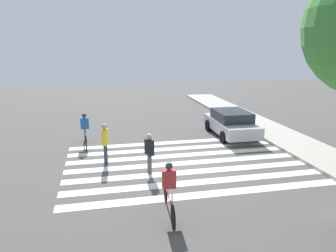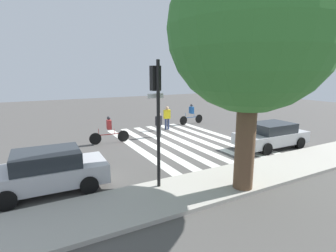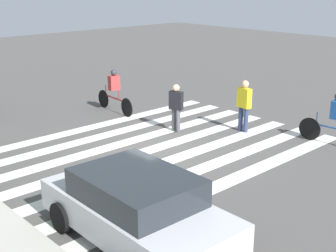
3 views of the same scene
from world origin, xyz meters
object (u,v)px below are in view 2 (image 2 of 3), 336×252
(street_tree, at_px, (252,29))
(car_parked_dark_suv, at_px, (48,171))
(car_parked_silver_sedan, at_px, (271,135))
(pedestrian_child_with_backpack, at_px, (167,116))
(cyclist_near_curb, at_px, (109,129))
(cyclist_mid_street, at_px, (191,114))
(pedestrian_adult_blue_shirt, at_px, (159,123))
(traffic_light, at_px, (157,101))

(street_tree, height_order, car_parked_dark_suv, street_tree)
(car_parked_silver_sedan, relative_size, car_parked_dark_suv, 1.03)
(pedestrian_child_with_backpack, bearing_deg, cyclist_near_curb, 27.60)
(car_parked_dark_suv, bearing_deg, street_tree, 153.04)
(cyclist_mid_street, bearing_deg, car_parked_silver_sedan, 87.24)
(cyclist_near_curb, bearing_deg, car_parked_dark_suv, 59.04)
(car_parked_silver_sedan, distance_m, car_parked_dark_suv, 11.54)
(street_tree, distance_m, car_parked_dark_suv, 8.47)
(street_tree, distance_m, pedestrian_child_with_backpack, 11.59)
(cyclist_near_curb, xyz_separation_m, car_parked_silver_sedan, (-7.77, 5.25, -0.14))
(street_tree, height_order, pedestrian_adult_blue_shirt, street_tree)
(traffic_light, xyz_separation_m, pedestrian_child_with_backpack, (-5.10, -8.70, -2.25))
(pedestrian_child_with_backpack, relative_size, cyclist_near_curb, 0.73)
(street_tree, relative_size, cyclist_near_curb, 3.50)
(cyclist_mid_street, bearing_deg, pedestrian_child_with_backpack, 14.39)
(cyclist_mid_street, distance_m, car_parked_dark_suv, 13.86)
(traffic_light, bearing_deg, street_tree, 147.49)
(cyclist_mid_street, relative_size, car_parked_dark_suv, 0.56)
(street_tree, xyz_separation_m, cyclist_near_curb, (2.35, -8.65, -4.68))
(pedestrian_adult_blue_shirt, bearing_deg, car_parked_silver_sedan, -69.29)
(pedestrian_child_with_backpack, xyz_separation_m, car_parked_dark_suv, (8.62, 6.99, -0.23))
(cyclist_near_curb, relative_size, cyclist_mid_street, 1.02)
(cyclist_near_curb, height_order, car_parked_dark_suv, cyclist_near_curb)
(car_parked_dark_suv, bearing_deg, cyclist_near_curb, -123.63)
(car_parked_silver_sedan, bearing_deg, car_parked_dark_suv, 1.46)
(traffic_light, distance_m, pedestrian_adult_blue_shirt, 8.24)
(street_tree, bearing_deg, pedestrian_adult_blue_shirt, -96.47)
(cyclist_near_curb, bearing_deg, car_parked_silver_sedan, 150.55)
(pedestrian_adult_blue_shirt, height_order, cyclist_mid_street, cyclist_mid_street)
(pedestrian_adult_blue_shirt, relative_size, car_parked_silver_sedan, 0.38)
(cyclist_near_curb, relative_size, car_parked_dark_suv, 0.58)
(street_tree, xyz_separation_m, pedestrian_child_with_backpack, (-2.50, -10.36, -4.57))
(pedestrian_adult_blue_shirt, bearing_deg, street_tree, -115.71)
(cyclist_near_curb, distance_m, car_parked_dark_suv, 6.48)
(street_tree, relative_size, pedestrian_child_with_backpack, 4.78)
(street_tree, distance_m, pedestrian_adult_blue_shirt, 9.91)
(traffic_light, height_order, pedestrian_child_with_backpack, traffic_light)
(pedestrian_child_with_backpack, bearing_deg, car_parked_silver_sedan, 120.96)
(pedestrian_child_with_backpack, relative_size, car_parked_silver_sedan, 0.41)
(cyclist_mid_street, xyz_separation_m, car_parked_silver_sedan, (-0.16, 7.87, -0.15))
(cyclist_near_curb, distance_m, car_parked_silver_sedan, 9.38)
(traffic_light, distance_m, car_parked_silver_sedan, 8.59)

